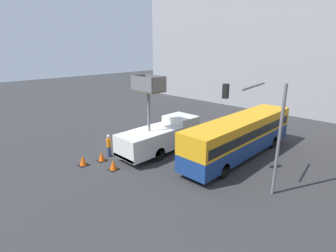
{
  "coord_description": "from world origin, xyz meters",
  "views": [
    {
      "loc": [
        15.82,
        -13.3,
        8.49
      ],
      "look_at": [
        1.01,
        1.71,
        2.11
      ],
      "focal_mm": 28.0,
      "sensor_mm": 36.0,
      "label": 1
    }
  ],
  "objects_px": {
    "road_worker_near_truck": "(109,146)",
    "traffic_cone_near_truck": "(102,156)",
    "traffic_cone_mid_road": "(113,165)",
    "road_worker_directing": "(215,153)",
    "utility_truck": "(161,135)",
    "traffic_cone_far_side": "(83,161)",
    "traffic_light_pole": "(260,119)",
    "city_bus": "(240,134)"
  },
  "relations": [
    {
      "from": "road_worker_directing",
      "to": "traffic_light_pole",
      "type": "bearing_deg",
      "value": 80.05
    },
    {
      "from": "city_bus",
      "to": "road_worker_near_truck",
      "type": "distance_m",
      "value": 10.49
    },
    {
      "from": "utility_truck",
      "to": "traffic_light_pole",
      "type": "bearing_deg",
      "value": 0.0
    },
    {
      "from": "road_worker_near_truck",
      "to": "traffic_cone_near_truck",
      "type": "relative_size",
      "value": 2.44
    },
    {
      "from": "road_worker_near_truck",
      "to": "traffic_cone_mid_road",
      "type": "bearing_deg",
      "value": 87.77
    },
    {
      "from": "traffic_light_pole",
      "to": "traffic_cone_near_truck",
      "type": "relative_size",
      "value": 8.71
    },
    {
      "from": "city_bus",
      "to": "utility_truck",
      "type": "bearing_deg",
      "value": 121.62
    },
    {
      "from": "traffic_cone_far_side",
      "to": "road_worker_near_truck",
      "type": "bearing_deg",
      "value": 90.45
    },
    {
      "from": "traffic_cone_far_side",
      "to": "utility_truck",
      "type": "bearing_deg",
      "value": 68.99
    },
    {
      "from": "utility_truck",
      "to": "road_worker_directing",
      "type": "distance_m",
      "value": 4.83
    },
    {
      "from": "utility_truck",
      "to": "traffic_cone_near_truck",
      "type": "distance_m",
      "value": 5.06
    },
    {
      "from": "road_worker_near_truck",
      "to": "road_worker_directing",
      "type": "distance_m",
      "value": 8.4
    },
    {
      "from": "traffic_cone_mid_road",
      "to": "road_worker_directing",
      "type": "bearing_deg",
      "value": 50.86
    },
    {
      "from": "city_bus",
      "to": "traffic_light_pole",
      "type": "xyz_separation_m",
      "value": [
        3.15,
        -3.7,
        2.56
      ]
    },
    {
      "from": "traffic_cone_mid_road",
      "to": "traffic_cone_far_side",
      "type": "relative_size",
      "value": 0.98
    },
    {
      "from": "traffic_light_pole",
      "to": "traffic_cone_mid_road",
      "type": "distance_m",
      "value": 10.46
    },
    {
      "from": "road_worker_near_truck",
      "to": "traffic_cone_mid_road",
      "type": "relative_size",
      "value": 2.45
    },
    {
      "from": "city_bus",
      "to": "road_worker_directing",
      "type": "xyz_separation_m",
      "value": [
        -0.49,
        -2.62,
        -0.96
      ]
    },
    {
      "from": "utility_truck",
      "to": "traffic_light_pole",
      "type": "distance_m",
      "value": 8.82
    },
    {
      "from": "utility_truck",
      "to": "traffic_cone_near_truck",
      "type": "bearing_deg",
      "value": -113.89
    },
    {
      "from": "traffic_cone_mid_road",
      "to": "traffic_light_pole",
      "type": "bearing_deg",
      "value": 29.57
    },
    {
      "from": "road_worker_near_truck",
      "to": "traffic_cone_far_side",
      "type": "relative_size",
      "value": 2.39
    },
    {
      "from": "utility_truck",
      "to": "road_worker_near_truck",
      "type": "relative_size",
      "value": 3.98
    },
    {
      "from": "traffic_light_pole",
      "to": "traffic_cone_far_side",
      "type": "relative_size",
      "value": 8.53
    },
    {
      "from": "traffic_light_pole",
      "to": "traffic_cone_far_side",
      "type": "distance_m",
      "value": 12.8
    },
    {
      "from": "traffic_light_pole",
      "to": "traffic_cone_mid_road",
      "type": "xyz_separation_m",
      "value": [
        -8.37,
        -4.75,
        -4.1
      ]
    },
    {
      "from": "road_worker_directing",
      "to": "traffic_cone_mid_road",
      "type": "height_order",
      "value": "road_worker_directing"
    },
    {
      "from": "road_worker_directing",
      "to": "traffic_cone_near_truck",
      "type": "xyz_separation_m",
      "value": [
        -6.67,
        -5.58,
        -0.58
      ]
    },
    {
      "from": "traffic_cone_mid_road",
      "to": "traffic_cone_far_side",
      "type": "xyz_separation_m",
      "value": [
        -2.21,
        -1.17,
        0.01
      ]
    },
    {
      "from": "utility_truck",
      "to": "traffic_cone_near_truck",
      "type": "height_order",
      "value": "utility_truck"
    },
    {
      "from": "utility_truck",
      "to": "traffic_cone_far_side",
      "type": "bearing_deg",
      "value": -111.01
    },
    {
      "from": "road_worker_directing",
      "to": "road_worker_near_truck",
      "type": "bearing_deg",
      "value": -49.58
    },
    {
      "from": "traffic_light_pole",
      "to": "traffic_cone_far_side",
      "type": "height_order",
      "value": "traffic_light_pole"
    },
    {
      "from": "city_bus",
      "to": "traffic_cone_near_truck",
      "type": "height_order",
      "value": "city_bus"
    },
    {
      "from": "utility_truck",
      "to": "road_worker_directing",
      "type": "height_order",
      "value": "utility_truck"
    },
    {
      "from": "utility_truck",
      "to": "traffic_cone_far_side",
      "type": "relative_size",
      "value": 9.51
    },
    {
      "from": "traffic_light_pole",
      "to": "traffic_cone_mid_road",
      "type": "relative_size",
      "value": 8.74
    },
    {
      "from": "road_worker_directing",
      "to": "traffic_cone_far_side",
      "type": "bearing_deg",
      "value": -38.34
    },
    {
      "from": "traffic_light_pole",
      "to": "road_worker_near_truck",
      "type": "xyz_separation_m",
      "value": [
        -10.6,
        -3.61,
        -3.53
      ]
    },
    {
      "from": "traffic_light_pole",
      "to": "road_worker_directing",
      "type": "distance_m",
      "value": 5.17
    },
    {
      "from": "traffic_cone_mid_road",
      "to": "traffic_cone_far_side",
      "type": "height_order",
      "value": "traffic_cone_far_side"
    },
    {
      "from": "traffic_light_pole",
      "to": "traffic_cone_near_truck",
      "type": "height_order",
      "value": "traffic_light_pole"
    }
  ]
}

